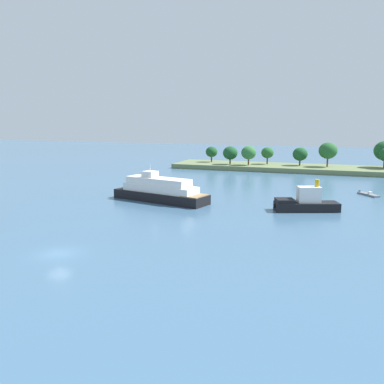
% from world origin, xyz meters
% --- Properties ---
extents(ground_plane, '(400.00, 400.00, 0.00)m').
position_xyz_m(ground_plane, '(0.00, 0.00, 0.00)').
color(ground_plane, '#3D607F').
extents(treeline_island, '(66.79, 15.79, 8.89)m').
position_xyz_m(treeline_island, '(16.31, 87.92, 2.28)').
color(treeline_island, '#66754C').
rests_on(treeline_island, ground).
extents(fishing_skiff, '(4.08, 4.89, 0.87)m').
position_xyz_m(fishing_skiff, '(34.68, 51.02, 0.21)').
color(fishing_skiff, slate).
rests_on(fishing_skiff, ground).
extents(tugboat, '(10.84, 6.71, 5.24)m').
position_xyz_m(tugboat, '(24.16, 32.37, 1.36)').
color(tugboat, black).
rests_on(tugboat, ground).
extents(small_motorboat, '(4.85, 5.01, 0.91)m').
position_xyz_m(small_motorboat, '(-3.27, 49.83, 0.23)').
color(small_motorboat, slate).
rests_on(small_motorboat, ground).
extents(white_riverboat, '(19.48, 9.10, 6.81)m').
position_xyz_m(white_riverboat, '(-1.87, 31.78, 1.88)').
color(white_riverboat, black).
rests_on(white_riverboat, ground).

